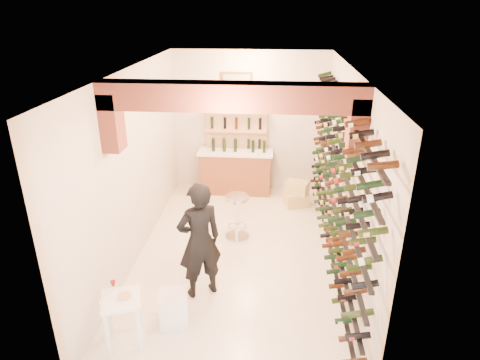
% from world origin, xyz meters
% --- Properties ---
extents(ground, '(6.00, 6.00, 0.00)m').
position_xyz_m(ground, '(0.00, 0.00, 0.00)').
color(ground, silver).
rests_on(ground, ground).
extents(room_shell, '(3.52, 6.02, 3.21)m').
position_xyz_m(room_shell, '(0.00, -0.26, 2.25)').
color(room_shell, beige).
rests_on(room_shell, ground).
extents(wine_rack, '(0.32, 5.70, 2.56)m').
position_xyz_m(wine_rack, '(1.53, 0.00, 1.55)').
color(wine_rack, black).
rests_on(wine_rack, ground).
extents(back_counter, '(1.70, 0.62, 1.29)m').
position_xyz_m(back_counter, '(-0.30, 2.65, 0.53)').
color(back_counter, brown).
rests_on(back_counter, ground).
extents(back_shelving, '(1.40, 0.31, 2.73)m').
position_xyz_m(back_shelving, '(-0.30, 2.89, 1.17)').
color(back_shelving, tan).
rests_on(back_shelving, ground).
extents(tasting_table, '(0.61, 0.61, 0.85)m').
position_xyz_m(tasting_table, '(-1.30, -2.21, 0.57)').
color(tasting_table, white).
rests_on(tasting_table, ground).
extents(white_stool, '(0.45, 0.45, 0.48)m').
position_xyz_m(white_stool, '(-0.74, -1.80, 0.24)').
color(white_stool, white).
rests_on(white_stool, ground).
extents(person, '(0.80, 0.72, 1.84)m').
position_xyz_m(person, '(-0.48, -1.13, 0.92)').
color(person, black).
rests_on(person, ground).
extents(chrome_barstool, '(0.45, 0.45, 0.87)m').
position_xyz_m(chrome_barstool, '(-0.07, 0.56, 0.51)').
color(chrome_barstool, silver).
rests_on(chrome_barstool, ground).
extents(crate_lower, '(0.58, 0.49, 0.30)m').
position_xyz_m(crate_lower, '(1.10, 2.01, 0.15)').
color(crate_lower, tan).
rests_on(crate_lower, ground).
extents(crate_upper, '(0.55, 0.47, 0.27)m').
position_xyz_m(crate_upper, '(1.10, 2.01, 0.44)').
color(crate_upper, tan).
rests_on(crate_upper, crate_lower).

